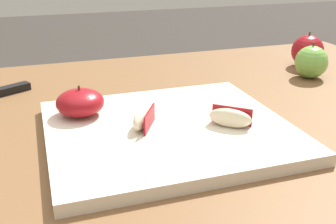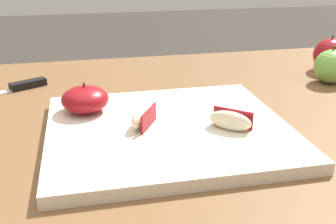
{
  "view_description": "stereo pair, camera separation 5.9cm",
  "coord_description": "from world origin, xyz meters",
  "px_view_note": "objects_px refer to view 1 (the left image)",
  "views": [
    {
      "loc": [
        -0.22,
        -0.58,
        0.99
      ],
      "look_at": [
        -0.05,
        -0.06,
        0.77
      ],
      "focal_mm": 43.68,
      "sensor_mm": 36.0,
      "label": 1
    },
    {
      "loc": [
        -0.16,
        -0.59,
        0.99
      ],
      "look_at": [
        -0.05,
        -0.06,
        0.77
      ],
      "focal_mm": 43.68,
      "sensor_mm": 36.0,
      "label": 2
    }
  ],
  "objects_px": {
    "whole_apple_granny_green": "(311,62)",
    "apple_wedge_near_knife": "(230,118)",
    "cutting_board": "(168,130)",
    "apple_half_skin_up": "(80,102)",
    "apple_wedge_back": "(142,118)",
    "paring_knife": "(4,92)",
    "whole_apple_red_delicious": "(307,51)"
  },
  "relations": [
    {
      "from": "whole_apple_granny_green",
      "to": "apple_wedge_near_knife",
      "type": "bearing_deg",
      "value": -144.26
    },
    {
      "from": "cutting_board",
      "to": "apple_half_skin_up",
      "type": "distance_m",
      "value": 0.14
    },
    {
      "from": "cutting_board",
      "to": "apple_wedge_back",
      "type": "xyz_separation_m",
      "value": [
        -0.04,
        0.0,
        0.02
      ]
    },
    {
      "from": "cutting_board",
      "to": "whole_apple_granny_green",
      "type": "distance_m",
      "value": 0.41
    },
    {
      "from": "apple_wedge_back",
      "to": "paring_knife",
      "type": "bearing_deg",
      "value": 127.2
    },
    {
      "from": "paring_knife",
      "to": "whole_apple_red_delicious",
      "type": "bearing_deg",
      "value": -1.11
    },
    {
      "from": "apple_wedge_back",
      "to": "apple_half_skin_up",
      "type": "bearing_deg",
      "value": 136.66
    },
    {
      "from": "apple_wedge_near_knife",
      "to": "whole_apple_red_delicious",
      "type": "distance_m",
      "value": 0.44
    },
    {
      "from": "apple_half_skin_up",
      "to": "paring_knife",
      "type": "distance_m",
      "value": 0.22
    },
    {
      "from": "cutting_board",
      "to": "apple_half_skin_up",
      "type": "relative_size",
      "value": 4.71
    },
    {
      "from": "apple_wedge_back",
      "to": "whole_apple_red_delicious",
      "type": "relative_size",
      "value": 0.8
    },
    {
      "from": "apple_half_skin_up",
      "to": "apple_wedge_near_knife",
      "type": "bearing_deg",
      "value": -29.48
    },
    {
      "from": "cutting_board",
      "to": "whole_apple_granny_green",
      "type": "relative_size",
      "value": 4.56
    },
    {
      "from": "apple_wedge_near_knife",
      "to": "apple_wedge_back",
      "type": "bearing_deg",
      "value": 162.39
    },
    {
      "from": "cutting_board",
      "to": "whole_apple_red_delicious",
      "type": "distance_m",
      "value": 0.49
    },
    {
      "from": "cutting_board",
      "to": "apple_wedge_near_knife",
      "type": "height_order",
      "value": "apple_wedge_near_knife"
    },
    {
      "from": "apple_wedge_near_knife",
      "to": "whole_apple_granny_green",
      "type": "xyz_separation_m",
      "value": [
        0.29,
        0.21,
        0.0
      ]
    },
    {
      "from": "apple_half_skin_up",
      "to": "apple_wedge_near_knife",
      "type": "relative_size",
      "value": 1.2
    },
    {
      "from": "apple_wedge_back",
      "to": "whole_apple_granny_green",
      "type": "height_order",
      "value": "whole_apple_granny_green"
    },
    {
      "from": "whole_apple_granny_green",
      "to": "apple_wedge_back",
      "type": "bearing_deg",
      "value": -157.36
    },
    {
      "from": "apple_wedge_near_knife",
      "to": "whole_apple_red_delicious",
      "type": "relative_size",
      "value": 0.76
    },
    {
      "from": "cutting_board",
      "to": "paring_knife",
      "type": "distance_m",
      "value": 0.35
    },
    {
      "from": "apple_wedge_back",
      "to": "apple_wedge_near_knife",
      "type": "relative_size",
      "value": 1.06
    },
    {
      "from": "cutting_board",
      "to": "apple_half_skin_up",
      "type": "height_order",
      "value": "apple_half_skin_up"
    },
    {
      "from": "apple_wedge_near_knife",
      "to": "apple_half_skin_up",
      "type": "bearing_deg",
      "value": 150.52
    },
    {
      "from": "whole_apple_red_delicious",
      "to": "whole_apple_granny_green",
      "type": "xyz_separation_m",
      "value": [
        -0.05,
        -0.08,
        -0.0
      ]
    },
    {
      "from": "paring_knife",
      "to": "whole_apple_granny_green",
      "type": "relative_size",
      "value": 1.99
    },
    {
      "from": "apple_wedge_back",
      "to": "whole_apple_red_delicious",
      "type": "height_order",
      "value": "whole_apple_red_delicious"
    },
    {
      "from": "apple_half_skin_up",
      "to": "paring_knife",
      "type": "height_order",
      "value": "apple_half_skin_up"
    },
    {
      "from": "cutting_board",
      "to": "whole_apple_granny_green",
      "type": "height_order",
      "value": "whole_apple_granny_green"
    },
    {
      "from": "cutting_board",
      "to": "apple_wedge_back",
      "type": "distance_m",
      "value": 0.04
    },
    {
      "from": "cutting_board",
      "to": "paring_knife",
      "type": "xyz_separation_m",
      "value": [
        -0.23,
        0.26,
        -0.0
      ]
    }
  ]
}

